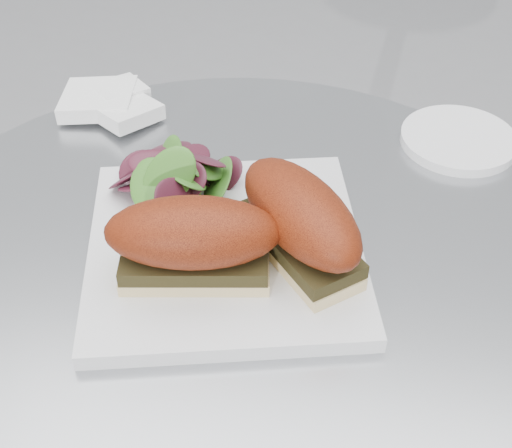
{
  "coord_description": "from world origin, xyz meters",
  "views": [
    {
      "loc": [
        0.1,
        -0.45,
        1.19
      ],
      "look_at": [
        0.02,
        0.03,
        0.77
      ],
      "focal_mm": 50.0,
      "sensor_mm": 36.0,
      "label": 1
    }
  ],
  "objects": [
    {
      "name": "salad",
      "position": [
        -0.06,
        0.09,
        0.77
      ],
      "size": [
        0.12,
        0.12,
        0.05
      ],
      "primitive_type": null,
      "color": "#397D29",
      "rests_on": "plate"
    },
    {
      "name": "sandwich_right",
      "position": [
        0.06,
        0.01,
        0.79
      ],
      "size": [
        0.15,
        0.16,
        0.08
      ],
      "rotation": [
        0.0,
        0.0,
        -0.88
      ],
      "color": "beige",
      "rests_on": "plate"
    },
    {
      "name": "napkin",
      "position": [
        -0.19,
        0.24,
        0.74
      ],
      "size": [
        0.13,
        0.13,
        0.02
      ],
      "primitive_type": null,
      "rotation": [
        0.0,
        0.0,
        -0.14
      ],
      "color": "white",
      "rests_on": "table"
    },
    {
      "name": "table",
      "position": [
        0.0,
        0.0,
        0.49
      ],
      "size": [
        0.7,
        0.7,
        0.73
      ],
      "color": "#A2A4A9",
      "rests_on": "ground"
    },
    {
      "name": "saucer",
      "position": [
        0.22,
        0.24,
        0.74
      ],
      "size": [
        0.13,
        0.13,
        0.01
      ],
      "primitive_type": "cylinder",
      "color": "silver",
      "rests_on": "table"
    },
    {
      "name": "sandwich_left",
      "position": [
        -0.03,
        -0.03,
        0.79
      ],
      "size": [
        0.16,
        0.09,
        0.08
      ],
      "rotation": [
        0.0,
        0.0,
        0.16
      ],
      "color": "beige",
      "rests_on": "plate"
    },
    {
      "name": "plate",
      "position": [
        -0.01,
        0.02,
        0.74
      ],
      "size": [
        0.3,
        0.3,
        0.02
      ],
      "primitive_type": "cube",
      "rotation": [
        0.0,
        0.0,
        0.23
      ],
      "color": "silver",
      "rests_on": "table"
    }
  ]
}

